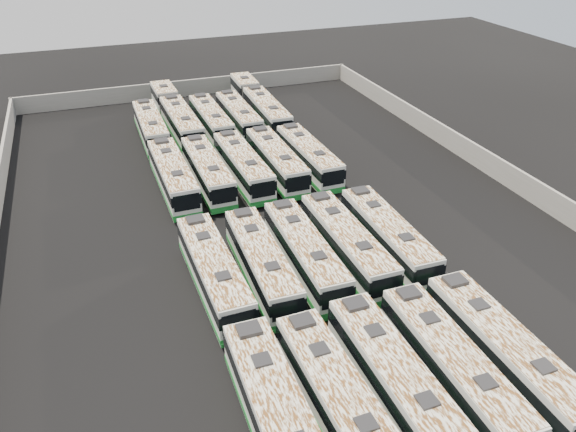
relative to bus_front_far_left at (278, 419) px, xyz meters
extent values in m
plane|color=black|center=(7.43, 20.38, -1.74)|extent=(140.00, 140.00, 0.00)
cube|color=gray|center=(7.43, 56.68, -0.64)|extent=(45.20, 0.30, 2.20)
cube|color=gray|center=(29.73, 20.38, -0.64)|extent=(0.30, 73.20, 2.20)
cube|color=silver|center=(0.00, 0.00, -0.02)|extent=(2.65, 11.99, 2.74)
cube|color=black|center=(0.00, 0.00, 0.44)|extent=(2.71, 12.05, 0.92)
cube|color=white|center=(0.00, 0.00, 1.38)|extent=(2.60, 11.75, 0.07)
cube|color=black|center=(0.04, 2.63, 1.48)|extent=(0.96, 0.96, 0.14)
cube|color=black|center=(0.07, 5.02, 1.53)|extent=(1.31, 1.11, 0.26)
cylinder|color=black|center=(-1.02, 3.84, -1.24)|extent=(0.29, 1.00, 1.00)
cylinder|color=black|center=(1.12, 3.81, -1.24)|extent=(0.29, 1.00, 1.00)
cube|color=silver|center=(3.23, -0.19, -0.05)|extent=(2.72, 11.77, 2.68)
cube|color=#1B792D|center=(3.23, -0.19, -1.03)|extent=(2.77, 11.82, 0.41)
cube|color=black|center=(3.23, -0.19, 0.39)|extent=(2.78, 11.83, 0.90)
cube|color=white|center=(3.23, -0.19, 1.32)|extent=(2.67, 11.53, 0.07)
cube|color=black|center=(3.29, -2.76, 1.41)|extent=(0.95, 0.95, 0.14)
cube|color=black|center=(3.17, 2.39, 1.41)|extent=(0.95, 0.95, 0.14)
cube|color=black|center=(3.11, 4.73, 1.46)|extent=(1.29, 1.10, 0.25)
cylinder|color=black|center=(2.10, 3.53, -1.25)|extent=(0.30, 0.98, 0.98)
cylinder|color=black|center=(4.18, 3.58, -1.25)|extent=(0.30, 0.98, 0.98)
cube|color=silver|center=(6.59, 0.02, -0.03)|extent=(2.53, 11.91, 2.73)
cube|color=#1B792D|center=(6.59, 0.02, -1.02)|extent=(2.58, 11.96, 0.42)
cube|color=black|center=(6.59, 0.02, 0.42)|extent=(2.59, 11.97, 0.91)
cube|color=white|center=(6.59, 0.02, 1.37)|extent=(2.48, 11.67, 0.07)
cube|color=black|center=(6.60, -2.60, 1.47)|extent=(0.95, 0.95, 0.14)
cube|color=black|center=(6.57, 2.63, 1.47)|extent=(0.95, 0.95, 0.14)
cube|color=black|center=(6.56, 5.01, 1.51)|extent=(1.29, 1.10, 0.26)
cylinder|color=black|center=(5.51, 3.82, -1.24)|extent=(0.28, 0.99, 0.99)
cylinder|color=black|center=(7.63, 3.83, -1.24)|extent=(0.28, 0.99, 0.99)
cube|color=silver|center=(10.02, 0.00, -0.06)|extent=(2.58, 11.68, 2.67)
cube|color=#1B792D|center=(10.02, 0.00, -1.04)|extent=(2.63, 11.73, 0.41)
cube|color=black|center=(10.02, 0.00, 0.38)|extent=(2.64, 11.74, 0.89)
cube|color=white|center=(10.02, 0.00, 1.30)|extent=(2.53, 11.45, 0.07)
cube|color=black|center=(9.98, -2.57, 1.40)|extent=(0.93, 0.93, 0.14)
cube|color=black|center=(10.05, 2.56, 1.40)|extent=(0.93, 0.93, 0.14)
cube|color=black|center=(10.08, 4.89, 1.45)|extent=(1.28, 1.08, 0.25)
cylinder|color=black|center=(11.01, -3.74, -1.25)|extent=(0.28, 0.97, 0.97)
cylinder|color=black|center=(9.03, 3.74, -1.25)|extent=(0.28, 0.97, 0.97)
cylinder|color=black|center=(11.10, 3.71, -1.25)|extent=(0.28, 0.97, 0.97)
cube|color=silver|center=(13.35, -0.14, -0.02)|extent=(2.50, 11.98, 2.75)
cube|color=#1B792D|center=(13.35, -0.14, -1.02)|extent=(2.55, 12.03, 0.42)
cube|color=black|center=(13.35, -0.14, 0.44)|extent=(2.56, 12.04, 0.92)
cube|color=white|center=(13.35, -0.14, 1.39)|extent=(2.45, 11.74, 0.07)
cube|color=black|center=(13.35, -2.77, 1.49)|extent=(0.95, 0.95, 0.14)
cube|color=black|center=(13.35, 2.50, 1.49)|extent=(0.95, 0.95, 0.14)
cube|color=black|center=(13.35, 4.90, 1.54)|extent=(1.30, 1.10, 0.26)
cylinder|color=black|center=(12.28, -3.97, -1.24)|extent=(0.28, 1.00, 1.00)
cylinder|color=black|center=(14.42, -3.97, -1.24)|extent=(0.28, 1.00, 1.00)
cylinder|color=black|center=(12.28, 3.70, -1.24)|extent=(0.28, 1.00, 1.00)
cylinder|color=black|center=(14.42, 3.70, -1.24)|extent=(0.28, 1.00, 1.00)
cube|color=silver|center=(-0.04, 13.08, -0.06)|extent=(2.69, 11.70, 2.67)
cube|color=#1B792D|center=(-0.04, 13.08, -1.04)|extent=(2.74, 11.76, 0.41)
cube|color=black|center=(-0.04, 13.08, 0.38)|extent=(2.75, 11.77, 0.89)
cube|color=black|center=(0.10, 7.24, 0.25)|extent=(2.14, 0.11, 1.41)
cube|color=#1B792D|center=(0.10, 7.24, -1.23)|extent=(2.43, 0.16, 0.27)
cube|color=white|center=(-0.04, 13.08, 1.30)|extent=(2.64, 11.47, 0.07)
cube|color=black|center=(0.02, 10.52, 1.40)|extent=(0.94, 0.94, 0.14)
cube|color=black|center=(-0.09, 15.64, 1.40)|extent=(0.94, 0.94, 0.14)
cube|color=black|center=(-0.15, 17.97, 1.45)|extent=(1.29, 1.10, 0.25)
cylinder|color=black|center=(-0.99, 9.33, -1.25)|extent=(0.29, 0.98, 0.97)
cylinder|color=black|center=(1.09, 9.38, -1.25)|extent=(0.29, 0.98, 0.97)
cylinder|color=black|center=(-1.16, 16.78, -1.25)|extent=(0.29, 0.98, 0.97)
cylinder|color=black|center=(0.92, 16.83, -1.25)|extent=(0.29, 0.98, 0.97)
cube|color=silver|center=(3.37, 13.05, -0.10)|extent=(2.65, 11.47, 2.62)
cube|color=#1B792D|center=(3.37, 13.05, -1.05)|extent=(2.70, 11.52, 0.40)
cube|color=black|center=(3.37, 13.05, 0.34)|extent=(2.71, 11.53, 0.88)
cube|color=black|center=(3.23, 7.33, 0.21)|extent=(2.09, 0.11, 1.38)
cube|color=#1B792D|center=(3.23, 7.33, -1.24)|extent=(2.38, 0.16, 0.27)
cube|color=white|center=(3.37, 13.05, 1.24)|extent=(2.59, 11.24, 0.07)
cube|color=black|center=(3.31, 10.54, 1.33)|extent=(0.92, 0.92, 0.13)
cube|color=black|center=(3.42, 15.57, 1.33)|extent=(0.92, 0.92, 0.13)
cube|color=black|center=(3.48, 17.85, 1.38)|extent=(1.26, 1.08, 0.25)
cylinder|color=black|center=(2.26, 9.43, -1.26)|extent=(0.29, 0.96, 0.95)
cylinder|color=black|center=(4.30, 9.38, -1.26)|extent=(0.29, 0.96, 0.95)
cylinder|color=black|center=(2.43, 16.73, -1.26)|extent=(0.29, 0.96, 0.95)
cylinder|color=black|center=(4.47, 16.68, -1.26)|extent=(0.29, 0.96, 0.95)
cube|color=silver|center=(6.63, 13.11, -0.07)|extent=(2.60, 11.62, 2.65)
cube|color=#1B792D|center=(6.63, 13.11, -1.04)|extent=(2.65, 11.67, 0.41)
cube|color=black|center=(6.63, 13.11, 0.37)|extent=(2.66, 11.68, 0.89)
cube|color=black|center=(6.54, 7.30, 0.24)|extent=(2.12, 0.09, 1.40)
cube|color=#1B792D|center=(6.54, 7.30, -1.24)|extent=(2.41, 0.14, 0.27)
cube|color=white|center=(6.63, 13.11, 1.28)|extent=(2.55, 11.39, 0.07)
cube|color=black|center=(6.59, 10.56, 1.38)|extent=(0.93, 0.93, 0.14)
cube|color=black|center=(6.68, 15.66, 1.38)|extent=(0.93, 0.93, 0.14)
cube|color=black|center=(6.71, 17.97, 1.43)|extent=(1.27, 1.08, 0.25)
cylinder|color=black|center=(5.54, 9.42, -1.26)|extent=(0.29, 0.97, 0.97)
cylinder|color=black|center=(7.61, 9.39, -1.26)|extent=(0.29, 0.97, 0.97)
cylinder|color=black|center=(5.66, 16.83, -1.26)|extent=(0.29, 0.97, 0.97)
cylinder|color=black|center=(7.73, 16.80, -1.26)|extent=(0.29, 0.97, 0.97)
cube|color=silver|center=(9.94, 13.13, -0.05)|extent=(2.48, 11.77, 2.70)
cube|color=#1B792D|center=(9.94, 13.13, -1.03)|extent=(2.53, 11.82, 0.41)
cube|color=black|center=(9.94, 13.13, 0.40)|extent=(2.54, 11.83, 0.90)
cube|color=black|center=(9.95, 7.23, 0.27)|extent=(2.16, 0.07, 1.42)
cube|color=#1B792D|center=(9.95, 7.23, -1.23)|extent=(2.45, 0.11, 0.27)
cube|color=white|center=(9.94, 13.13, 1.33)|extent=(2.43, 11.54, 0.07)
cube|color=black|center=(9.94, 10.54, 1.43)|extent=(0.93, 0.93, 0.14)
cube|color=black|center=(9.93, 15.72, 1.43)|extent=(0.93, 0.93, 0.14)
cube|color=black|center=(9.92, 18.07, 1.48)|extent=(1.28, 1.08, 0.25)
cylinder|color=black|center=(8.90, 9.36, -1.25)|extent=(0.28, 0.98, 0.98)
cylinder|color=black|center=(10.99, 9.37, -1.25)|extent=(0.28, 0.98, 0.98)
cylinder|color=black|center=(8.88, 16.89, -1.25)|extent=(0.28, 0.98, 0.98)
cylinder|color=black|center=(10.98, 16.90, -1.25)|extent=(0.28, 0.98, 0.98)
cube|color=silver|center=(13.33, 13.12, -0.08)|extent=(2.57, 11.56, 2.64)
cube|color=#1B792D|center=(13.33, 13.12, -1.05)|extent=(2.63, 11.61, 0.40)
cube|color=black|center=(13.33, 13.12, 0.36)|extent=(2.64, 11.62, 0.88)
cube|color=black|center=(13.25, 7.34, 0.23)|extent=(2.11, 0.09, 1.39)
cube|color=#1B792D|center=(13.25, 7.34, -1.24)|extent=(2.40, 0.14, 0.27)
cube|color=white|center=(13.33, 13.12, 1.27)|extent=(2.52, 11.33, 0.07)
cube|color=black|center=(13.30, 10.59, 1.36)|extent=(0.93, 0.93, 0.13)
cube|color=black|center=(13.37, 15.66, 1.36)|extent=(0.93, 0.93, 0.13)
cube|color=black|center=(13.41, 17.96, 1.41)|extent=(1.26, 1.08, 0.25)
cylinder|color=black|center=(12.25, 9.45, -1.26)|extent=(0.28, 0.96, 0.96)
cylinder|color=black|center=(14.31, 9.42, -1.26)|extent=(0.28, 0.96, 0.96)
cylinder|color=black|center=(12.36, 16.83, -1.26)|extent=(0.28, 0.96, 0.96)
cylinder|color=black|center=(14.42, 16.80, -1.26)|extent=(0.28, 0.96, 0.96)
cube|color=silver|center=(0.02, 28.88, -0.03)|extent=(2.65, 11.89, 2.72)
cube|color=#1B792D|center=(0.02, 28.88, -1.03)|extent=(2.70, 11.94, 0.41)
cube|color=black|center=(0.02, 28.88, 0.42)|extent=(2.71, 11.95, 0.91)
cube|color=black|center=(0.11, 22.93, 0.29)|extent=(2.17, 0.09, 1.43)
cube|color=#1B792D|center=(0.11, 22.93, -1.22)|extent=(2.47, 0.14, 0.28)
cube|color=white|center=(0.02, 28.88, 1.35)|extent=(2.60, 11.65, 0.07)
cube|color=black|center=(0.06, 26.27, 1.45)|extent=(0.95, 0.95, 0.14)
cube|color=black|center=(-0.02, 31.49, 1.45)|extent=(0.95, 0.95, 0.14)
cube|color=black|center=(-0.06, 33.86, 1.50)|extent=(1.30, 1.11, 0.26)
cylinder|color=black|center=(-0.98, 25.07, -1.24)|extent=(0.29, 0.99, 0.99)
cylinder|color=black|center=(1.14, 25.10, -1.24)|extent=(0.29, 0.99, 0.99)
cylinder|color=black|center=(-1.09, 32.66, -1.24)|extent=(0.29, 0.99, 0.99)
cylinder|color=black|center=(1.02, 32.69, -1.24)|extent=(0.29, 0.99, 0.99)
cube|color=silver|center=(3.24, 28.92, -0.08)|extent=(2.52, 11.53, 2.64)
cube|color=#1B792D|center=(3.24, 28.92, -1.05)|extent=(2.57, 11.58, 0.40)
cube|color=black|center=(3.24, 28.92, 0.35)|extent=(2.58, 11.59, 0.88)
cube|color=black|center=(3.30, 23.14, 0.23)|extent=(2.11, 0.08, 1.39)
cube|color=#1B792D|center=(3.30, 23.14, -1.24)|extent=(2.40, 0.12, 0.27)
cube|color=white|center=(3.24, 28.92, 1.26)|extent=(2.47, 11.30, 0.07)
cube|color=black|center=(3.26, 26.39, 1.36)|extent=(0.92, 0.92, 0.13)
cube|color=black|center=(3.21, 31.45, 1.36)|extent=(0.92, 0.92, 0.13)
cube|color=black|center=(3.19, 33.75, 1.41)|extent=(1.26, 1.07, 0.25)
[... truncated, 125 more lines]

